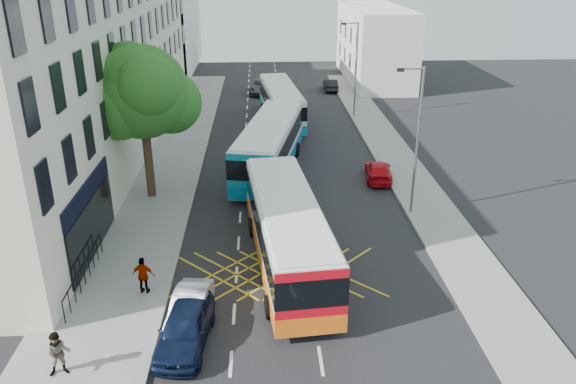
{
  "coord_description": "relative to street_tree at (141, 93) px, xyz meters",
  "views": [
    {
      "loc": [
        -1.99,
        -15.95,
        13.38
      ],
      "look_at": [
        -0.65,
        10.25,
        2.2
      ],
      "focal_mm": 35.0,
      "sensor_mm": 36.0,
      "label": 1
    }
  ],
  "objects": [
    {
      "name": "pedestrian_near",
      "position": [
        -0.41,
        -15.35,
        -5.31
      ],
      "size": [
        0.93,
        0.8,
        1.67
      ],
      "primitive_type": "imported",
      "rotation": [
        0.0,
        0.0,
        0.22
      ],
      "color": "gray",
      "rests_on": "pavement_left"
    },
    {
      "name": "bus_mid",
      "position": [
        7.1,
        4.07,
        -4.52
      ],
      "size": [
        5.11,
        12.3,
        3.37
      ],
      "rotation": [
        0.0,
        0.0,
        -0.2
      ],
      "color": "silver",
      "rests_on": "ground"
    },
    {
      "name": "terrace_main",
      "position": [
        -5.49,
        9.52,
        0.46
      ],
      "size": [
        8.3,
        45.0,
        13.5
      ],
      "color": "beige",
      "rests_on": "ground"
    },
    {
      "name": "bus_far",
      "position": [
        8.32,
        16.02,
        -4.66
      ],
      "size": [
        3.61,
        11.23,
        3.1
      ],
      "rotation": [
        0.0,
        0.0,
        0.1
      ],
      "color": "silver",
      "rests_on": "ground"
    },
    {
      "name": "pavement_right",
      "position": [
        16.01,
        0.03,
        -6.22
      ],
      "size": [
        3.0,
        70.0,
        0.15
      ],
      "primitive_type": "cube",
      "color": "gray",
      "rests_on": "ground"
    },
    {
      "name": "ground",
      "position": [
        8.51,
        -14.97,
        -6.29
      ],
      "size": [
        120.0,
        120.0,
        0.0
      ],
      "primitive_type": "plane",
      "color": "black",
      "rests_on": "ground"
    },
    {
      "name": "railings",
      "position": [
        -1.19,
        -9.67,
        -5.57
      ],
      "size": [
        0.08,
        5.6,
        1.14
      ],
      "primitive_type": null,
      "color": "black",
      "rests_on": "pavement_left"
    },
    {
      "name": "lamp_near",
      "position": [
        14.71,
        -2.97,
        -1.68
      ],
      "size": [
        1.45,
        0.15,
        8.0
      ],
      "color": "slate",
      "rests_on": "pavement_right"
    },
    {
      "name": "parked_car_silver",
      "position": [
        3.61,
        -12.38,
        -5.68
      ],
      "size": [
        1.71,
        3.82,
        1.22
      ],
      "primitive_type": "imported",
      "rotation": [
        0.0,
        0.0,
        -0.12
      ],
      "color": "#B5B9BE",
      "rests_on": "ground"
    },
    {
      "name": "distant_car_dark",
      "position": [
        14.0,
        27.62,
        -5.68
      ],
      "size": [
        1.33,
        3.72,
        1.22
      ],
      "primitive_type": "imported",
      "rotation": [
        0.0,
        0.0,
        3.13
      ],
      "color": "black",
      "rests_on": "ground"
    },
    {
      "name": "parked_car_blue",
      "position": [
        3.61,
        -13.77,
        -5.57
      ],
      "size": [
        2.16,
        4.42,
        1.45
      ],
      "primitive_type": "imported",
      "rotation": [
        0.0,
        0.0,
        -0.11
      ],
      "color": "black",
      "rests_on": "ground"
    },
    {
      "name": "building_right",
      "position": [
        19.51,
        33.03,
        -2.29
      ],
      "size": [
        6.0,
        18.0,
        8.0
      ],
      "primitive_type": "cube",
      "color": "silver",
      "rests_on": "ground"
    },
    {
      "name": "distant_car_grey",
      "position": [
        6.76,
        26.89,
        -5.59
      ],
      "size": [
        2.82,
        5.25,
        1.4
      ],
      "primitive_type": "imported",
      "rotation": [
        0.0,
        0.0,
        -0.1
      ],
      "color": "#45494D",
      "rests_on": "ground"
    },
    {
      "name": "red_hatchback",
      "position": [
        14.01,
        2.26,
        -5.72
      ],
      "size": [
        2.1,
        4.1,
        1.14
      ],
      "primitive_type": "imported",
      "rotation": [
        0.0,
        0.0,
        3.01
      ],
      "color": "red",
      "rests_on": "ground"
    },
    {
      "name": "street_tree",
      "position": [
        0.0,
        0.0,
        0.0
      ],
      "size": [
        6.3,
        5.7,
        8.8
      ],
      "color": "#382619",
      "rests_on": "pavement_left"
    },
    {
      "name": "pedestrian_far",
      "position": [
        1.51,
        -10.44,
        -5.31
      ],
      "size": [
        1.03,
        0.56,
        1.66
      ],
      "primitive_type": "imported",
      "rotation": [
        0.0,
        0.0,
        2.97
      ],
      "color": "gray",
      "rests_on": "pavement_left"
    },
    {
      "name": "lamp_far",
      "position": [
        14.71,
        17.03,
        -1.68
      ],
      "size": [
        1.45,
        0.15,
        8.0
      ],
      "color": "slate",
      "rests_on": "pavement_right"
    },
    {
      "name": "terrace_far",
      "position": [
        -5.49,
        40.03,
        -1.29
      ],
      "size": [
        8.0,
        20.0,
        10.0
      ],
      "primitive_type": "cube",
      "color": "silver",
      "rests_on": "ground"
    },
    {
      "name": "pavement_left",
      "position": [
        0.01,
        0.03,
        -6.22
      ],
      "size": [
        5.0,
        70.0,
        0.15
      ],
      "primitive_type": "cube",
      "color": "gray",
      "rests_on": "ground"
    },
    {
      "name": "bus_near",
      "position": [
        7.65,
        -8.24,
        -4.55
      ],
      "size": [
        3.9,
        11.97,
        3.31
      ],
      "rotation": [
        0.0,
        0.0,
        0.1
      ],
      "color": "silver",
      "rests_on": "ground"
    }
  ]
}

